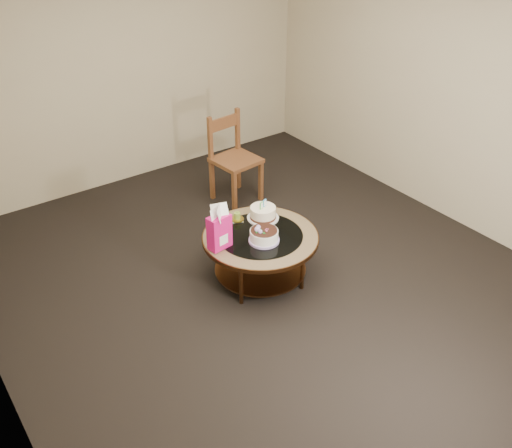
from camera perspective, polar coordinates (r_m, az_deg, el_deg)
ground at (r=5.21m, az=0.42°, el=-5.30°), size 5.00×5.00×0.00m
room_walls at (r=4.44m, az=0.50°, el=10.67°), size 4.52×5.02×2.61m
coffee_table at (r=4.99m, az=0.44°, el=-1.86°), size 1.02×1.02×0.46m
decorated_cake at (r=4.84m, az=0.79°, el=-1.22°), size 0.26×0.26×0.15m
cream_cake at (r=5.15m, az=0.70°, el=1.10°), size 0.29×0.29×0.18m
gift_bag at (r=4.70m, az=-3.70°, el=-0.36°), size 0.21×0.16×0.39m
pillar_candle at (r=5.13m, az=-1.89°, el=0.63°), size 0.13×0.13×0.09m
dining_chair at (r=6.22m, az=-2.27°, el=6.61°), size 0.49×0.49×0.96m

